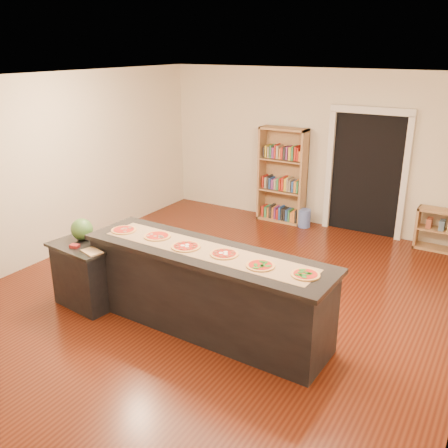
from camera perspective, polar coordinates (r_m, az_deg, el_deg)
The scene contains 18 objects.
room at distance 6.12m, azimuth -0.96°, elevation 2.97°, with size 6.00×7.00×2.80m.
doorway at distance 8.93m, azimuth 16.01°, elevation 6.34°, with size 1.40×0.09×2.21m.
kitchen_island at distance 5.82m, azimuth -2.03°, elevation -7.54°, with size 3.02×0.82×1.00m.
side_counter at distance 6.62m, azimuth -15.30°, elevation -5.50°, with size 0.84×0.62×0.83m.
bookshelf at distance 9.34m, azimuth 6.66°, elevation 5.52°, with size 0.88×0.31×1.76m, color tan.
low_shelf at distance 8.79m, azimuth 23.27°, elevation -0.61°, with size 0.69×0.29×0.69m, color tan.
waste_bin at distance 9.27m, azimuth 9.16°, elevation 0.66°, with size 0.23×0.23×0.33m, color #5770C2.
kraft_paper at distance 5.60m, azimuth -2.11°, elevation -3.03°, with size 2.62×0.47×0.00m, color #996F4F.
watermelon at distance 6.56m, azimuth -15.94°, elevation -0.58°, with size 0.28×0.28×0.28m, color #144214.
cutting_board at distance 6.17m, azimuth -14.87°, elevation -3.07°, with size 0.26×0.17×0.02m, color tan.
package_red at distance 6.37m, azimuth -16.70°, elevation -2.43°, with size 0.11×0.08×0.04m, color maroon.
package_teal at distance 6.31m, azimuth -13.30°, elevation -2.26°, with size 0.13×0.13×0.05m, color #195966.
pizza_a at distance 6.30m, azimuth -11.38°, elevation -0.67°, with size 0.31×0.31×0.02m.
pizza_b at distance 6.03m, azimuth -7.63°, elevation -1.37°, with size 0.33×0.33×0.02m.
pizza_c at distance 5.69m, azimuth -4.39°, elevation -2.57°, with size 0.33×0.33×0.02m.
pizza_d at distance 5.48m, azimuth 0.02°, elevation -3.43°, with size 0.34×0.34×0.02m.
pizza_e at distance 5.22m, azimuth 4.18°, elevation -4.75°, with size 0.30×0.30×0.02m.
pizza_f at distance 5.07m, azimuth 9.29°, elevation -5.72°, with size 0.31×0.31×0.02m.
Camera 1 is at (3.09, -4.97, 3.18)m, focal length 40.00 mm.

